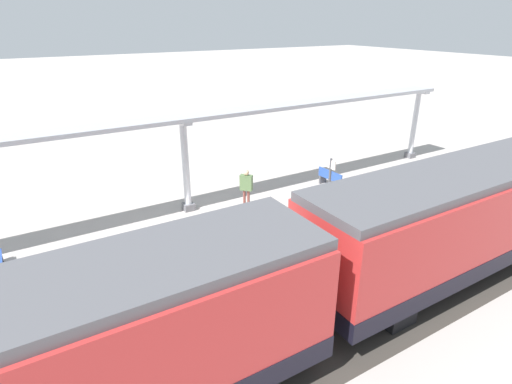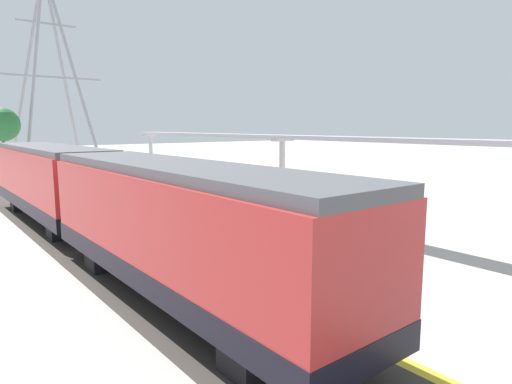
% 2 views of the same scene
% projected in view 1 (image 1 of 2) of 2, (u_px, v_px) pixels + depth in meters
% --- Properties ---
extents(ground_plane, '(176.00, 176.00, 0.00)m').
position_uv_depth(ground_plane, '(219.00, 244.00, 14.57)').
color(ground_plane, '#ADA69F').
extents(tactile_edge_strip, '(0.36, 35.03, 0.01)m').
position_uv_depth(tactile_edge_strip, '(273.00, 296.00, 11.82)').
color(tactile_edge_strip, gold).
rests_on(tactile_edge_strip, ground).
extents(trackbed, '(3.20, 47.03, 0.01)m').
position_uv_depth(trackbed, '(312.00, 334.00, 10.42)').
color(trackbed, '#38332D').
rests_on(trackbed, ground).
extents(train_near_carriage, '(2.65, 11.55, 3.48)m').
position_uv_depth(train_near_carriage, '(466.00, 216.00, 12.49)').
color(train_near_carriage, '#B82D2C').
rests_on(train_near_carriage, ground).
extents(canopy_pillar_nearest, '(1.10, 0.44, 3.80)m').
position_uv_depth(canopy_pillar_nearest, '(414.00, 125.00, 22.93)').
color(canopy_pillar_nearest, slate).
rests_on(canopy_pillar_nearest, ground).
extents(canopy_pillar_second, '(1.10, 0.44, 3.80)m').
position_uv_depth(canopy_pillar_second, '(186.00, 166.00, 16.43)').
color(canopy_pillar_second, slate).
rests_on(canopy_pillar_second, ground).
extents(canopy_beam, '(1.20, 28.36, 0.16)m').
position_uv_depth(canopy_beam, '(179.00, 118.00, 15.61)').
color(canopy_beam, '#A8AAB2').
rests_on(canopy_beam, canopy_pillar_nearest).
extents(bench_mid_platform, '(1.52, 0.52, 0.86)m').
position_uv_depth(bench_mid_platform, '(332.00, 179.00, 19.30)').
color(bench_mid_platform, '#2A4EA3').
rests_on(bench_mid_platform, ground).
extents(platform_info_sign, '(0.56, 0.10, 2.20)m').
position_uv_depth(platform_info_sign, '(330.00, 179.00, 16.84)').
color(platform_info_sign, '#4C4C51').
rests_on(platform_info_sign, ground).
extents(passenger_waiting_near_edge, '(0.45, 0.54, 1.71)m').
position_uv_depth(passenger_waiting_near_edge, '(381.00, 206.00, 14.97)').
color(passenger_waiting_near_edge, black).
rests_on(passenger_waiting_near_edge, ground).
extents(passenger_by_the_benches, '(0.53, 0.51, 1.76)m').
position_uv_depth(passenger_by_the_benches, '(246.00, 185.00, 16.83)').
color(passenger_by_the_benches, brown).
rests_on(passenger_by_the_benches, ground).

